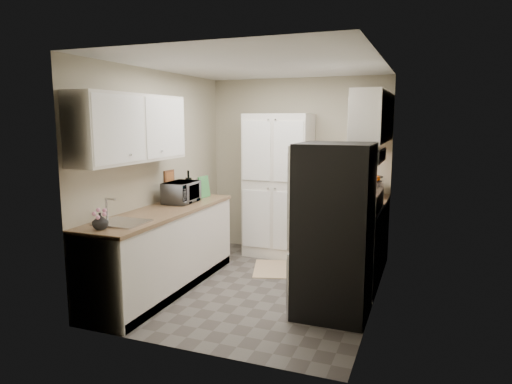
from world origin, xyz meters
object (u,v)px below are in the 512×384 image
at_px(refrigerator, 334,230).
at_px(wine_bottle, 189,185).
at_px(pantry_cabinet, 278,186).
at_px(electric_range, 350,246).
at_px(toaster_oven, 372,189).
at_px(microwave, 181,192).

bearing_deg(refrigerator, wine_bottle, 157.98).
xyz_separation_m(pantry_cabinet, electric_range, (1.17, -0.93, -0.52)).
xyz_separation_m(electric_range, refrigerator, (-0.03, -0.80, 0.37)).
bearing_deg(pantry_cabinet, toaster_oven, -0.50).
distance_m(pantry_cabinet, toaster_oven, 1.29).
xyz_separation_m(electric_range, microwave, (-1.99, -0.35, 0.57)).
bearing_deg(microwave, electric_range, -81.81).
xyz_separation_m(microwave, toaster_oven, (2.11, 1.26, -0.02)).
height_order(refrigerator, wine_bottle, refrigerator).
height_order(pantry_cabinet, refrigerator, pantry_cabinet).
bearing_deg(wine_bottle, toaster_oven, 21.37).
height_order(pantry_cabinet, microwave, pantry_cabinet).
relative_size(wine_bottle, toaster_oven, 0.88).
distance_m(microwave, wine_bottle, 0.41).
relative_size(pantry_cabinet, wine_bottle, 6.30).
height_order(electric_range, wine_bottle, wine_bottle).
height_order(electric_range, toaster_oven, electric_range).
relative_size(microwave, wine_bottle, 1.45).
bearing_deg(pantry_cabinet, wine_bottle, -136.77).
relative_size(refrigerator, microwave, 3.69).
height_order(electric_range, refrigerator, refrigerator).
bearing_deg(toaster_oven, refrigerator, -102.46).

